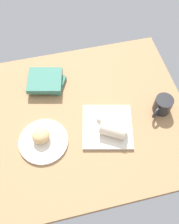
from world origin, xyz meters
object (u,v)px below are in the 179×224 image
(breakfast_wrap, at_px, (113,129))
(sauce_cup, at_px, (101,116))
(scone_pastry, at_px, (41,136))
(coffee_mug, at_px, (162,105))
(round_plate, at_px, (44,141))
(square_plate, at_px, (107,127))
(book_stack, at_px, (46,81))

(breakfast_wrap, bearing_deg, sauce_cup, -130.79)
(scone_pastry, xyz_separation_m, coffee_mug, (0.61, 0.03, 0.00))
(sauce_cup, distance_m, coffee_mug, 0.31)
(round_plate, relative_size, square_plate, 0.98)
(square_plate, height_order, book_stack, book_stack)
(breakfast_wrap, height_order, coffee_mug, same)
(book_stack, bearing_deg, round_plate, -100.49)
(scone_pastry, bearing_deg, round_plate, -68.72)
(round_plate, height_order, breakfast_wrap, breakfast_wrap)
(sauce_cup, bearing_deg, book_stack, 130.36)
(square_plate, distance_m, coffee_mug, 0.29)
(book_stack, relative_size, coffee_mug, 1.82)
(square_plate, relative_size, book_stack, 1.08)
(round_plate, xyz_separation_m, scone_pastry, (-0.01, 0.01, 0.04))
(sauce_cup, bearing_deg, round_plate, -169.20)
(round_plate, xyz_separation_m, sauce_cup, (0.30, 0.06, 0.02))
(round_plate, bearing_deg, book_stack, 79.51)
(scone_pastry, relative_size, breakfast_wrap, 0.69)
(book_stack, bearing_deg, square_plate, -52.36)
(round_plate, xyz_separation_m, book_stack, (0.06, 0.33, 0.02))
(square_plate, bearing_deg, book_stack, 127.64)
(sauce_cup, bearing_deg, scone_pastry, -171.86)
(sauce_cup, bearing_deg, breakfast_wrap, -71.08)
(sauce_cup, height_order, breakfast_wrap, breakfast_wrap)
(round_plate, relative_size, coffee_mug, 1.92)
(sauce_cup, distance_m, breakfast_wrap, 0.10)
(breakfast_wrap, xyz_separation_m, book_stack, (-0.27, 0.37, -0.02))
(breakfast_wrap, bearing_deg, coffee_mug, 135.83)
(scone_pastry, bearing_deg, coffee_mug, 2.71)
(sauce_cup, bearing_deg, coffee_mug, -2.64)
(round_plate, distance_m, square_plate, 0.31)
(scone_pastry, relative_size, coffee_mug, 0.69)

